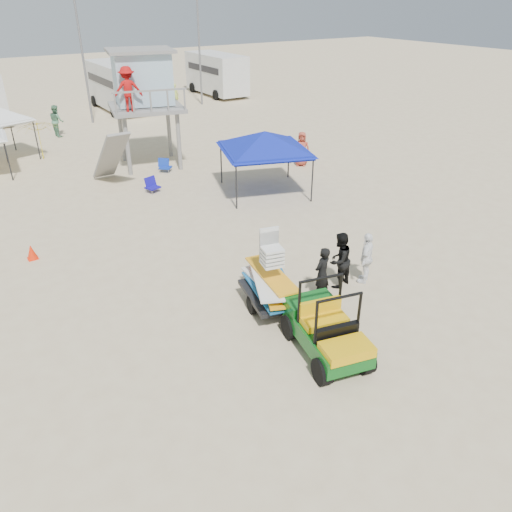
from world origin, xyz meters
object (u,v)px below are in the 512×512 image
utility_cart (328,325)px  man_left (322,273)px  surf_trailer (271,282)px  lifeguard_tower (141,83)px  canopy_blue (265,135)px

utility_cart → man_left: size_ratio=1.67×
surf_trailer → man_left: 1.55m
man_left → lifeguard_tower: (0.66, 14.42, 3.16)m
lifeguard_tower → canopy_blue: 7.14m
man_left → surf_trailer: bearing=-27.3°
surf_trailer → lifeguard_tower: 14.62m
utility_cart → surf_trailer: bearing=89.9°
utility_cart → canopy_blue: size_ratio=0.63×
man_left → canopy_blue: canopy_blue is taller
utility_cart → canopy_blue: bearing=63.8°
man_left → canopy_blue: (3.41, 8.00, 1.72)m
utility_cart → lifeguard_tower: size_ratio=0.50×
man_left → canopy_blue: bearing=-129.3°
man_left → canopy_blue: size_ratio=0.38×
lifeguard_tower → man_left: bearing=-92.6°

